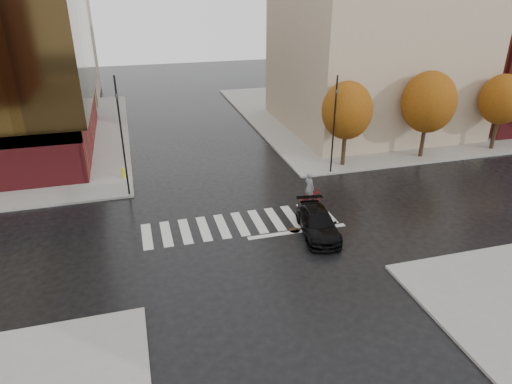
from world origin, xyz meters
TOP-DOWN VIEW (x-y plane):
  - ground at (0.00, 0.00)m, footprint 120.00×120.00m
  - sidewalk_ne at (21.00, 21.00)m, footprint 30.00×30.00m
  - crosswalk at (0.00, 0.50)m, footprint 12.00×3.00m
  - building_ne_tan at (17.00, 17.00)m, footprint 16.00×16.00m
  - building_nw_far at (-16.00, 37.00)m, footprint 14.00×12.00m
  - tree_ne_a at (10.00, 7.40)m, footprint 3.80×3.80m
  - tree_ne_b at (17.00, 7.40)m, footprint 4.20×4.20m
  - tree_ne_c at (24.00, 7.40)m, footprint 3.60×3.60m
  - sedan at (4.02, -1.80)m, footprint 2.62×4.96m
  - cyclist at (5.02, 1.92)m, footprint 2.05×1.42m
  - traffic_light_nw at (-6.30, 6.30)m, footprint 0.20×0.17m
  - traffic_light_ne at (8.49, 6.30)m, footprint 0.20×0.22m
  - fire_hydrant at (-6.61, 9.36)m, footprint 0.28×0.28m
  - manhole at (2.87, -1.15)m, footprint 0.80×0.80m

SIDE VIEW (x-z plane):
  - ground at x=0.00m, z-range 0.00..0.00m
  - crosswalk at x=0.00m, z-range 0.00..0.01m
  - manhole at x=2.87m, z-range 0.00..0.01m
  - sidewalk_ne at x=21.00m, z-range 0.00..0.15m
  - fire_hydrant at x=-6.61m, z-range 0.19..0.97m
  - sedan at x=4.02m, z-range 0.00..1.37m
  - cyclist at x=5.02m, z-range -0.35..1.86m
  - traffic_light_ne at x=8.49m, z-range 0.64..7.85m
  - tree_ne_c at x=24.00m, z-range 1.22..7.53m
  - tree_ne_a at x=10.00m, z-range 1.20..7.71m
  - tree_ne_b at x=17.00m, z-range 1.17..8.07m
  - traffic_light_nw at x=-6.30m, z-range 0.78..8.74m
  - building_ne_tan at x=17.00m, z-range 0.15..18.15m
  - building_nw_far at x=-16.00m, z-range 0.15..20.15m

